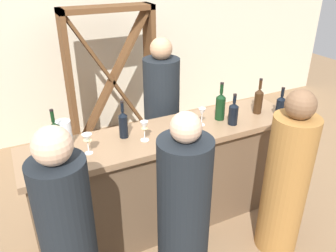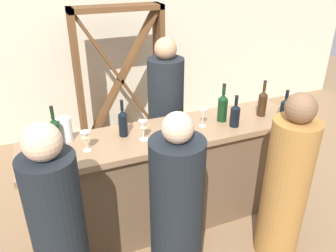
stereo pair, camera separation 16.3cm
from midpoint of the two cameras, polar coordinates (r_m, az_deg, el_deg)
ground_plane at (r=3.34m, az=1.45°, el=-15.60°), size 12.00×12.00×0.00m
back_wall at (r=4.64m, az=-9.75°, el=15.89°), size 8.00×0.10×2.80m
bar_counter at (r=3.03m, az=1.56°, el=-8.86°), size 2.35×0.55×0.95m
wine_rack at (r=4.27m, az=-6.85°, el=7.76°), size 1.08×0.28×1.74m
wine_bottle_leftmost_dark_green at (r=2.61m, az=-16.67°, el=-1.03°), size 0.07×0.07×0.33m
wine_bottle_second_left_near_black at (r=2.68m, az=-5.84°, el=0.56°), size 0.07×0.07×0.31m
wine_bottle_center_dark_green at (r=2.96m, az=10.69°, el=3.12°), size 0.08×0.08×0.34m
wine_bottle_second_right_near_black at (r=2.90m, az=12.75°, el=1.82°), size 0.08×0.08×0.27m
wine_bottle_rightmost_amber_brown at (r=3.15m, az=16.97°, el=3.76°), size 0.08×0.08×0.33m
wine_bottle_far_right_near_black at (r=3.13m, az=20.38°, el=2.69°), size 0.08×0.08×0.27m
wine_glass_near_left at (r=2.52m, az=-11.85°, el=-1.84°), size 0.07×0.07×0.16m
wine_glass_near_center at (r=2.62m, az=-2.39°, el=-0.19°), size 0.07×0.07×0.16m
wine_glass_near_right at (r=2.85m, az=7.53°, el=2.02°), size 0.06×0.06×0.15m
water_pitcher at (r=2.71m, az=-15.25°, el=-0.54°), size 0.11×0.11×0.19m
person_left_guest at (r=2.35m, az=3.46°, el=-15.49°), size 0.35×0.35×1.46m
person_center_guest at (r=2.83m, az=20.71°, el=-9.44°), size 0.44×0.44×1.42m
person_right_guest at (r=2.23m, az=-15.36°, el=-18.40°), size 0.38×0.38×1.50m
person_server_behind at (r=3.43m, az=0.99°, el=0.60°), size 0.42×0.42×1.59m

